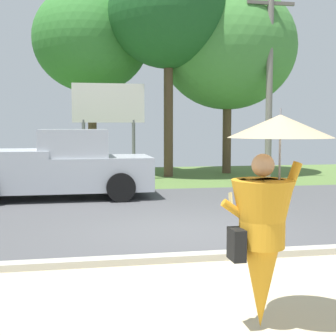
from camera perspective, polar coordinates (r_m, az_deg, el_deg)
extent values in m
cube|color=#4C4C4F|center=(11.05, -0.40, -5.50)|extent=(40.00, 8.00, 0.10)
cube|color=#587739|center=(18.89, -4.78, -1.15)|extent=(40.00, 8.00, 0.10)
cube|color=#B2AD9E|center=(7.22, 5.43, -10.37)|extent=(40.00, 0.24, 0.10)
cone|color=orange|center=(4.77, 11.07, -10.09)|extent=(0.60, 0.60, 1.45)
cylinder|color=orange|center=(4.68, 11.15, -5.36)|extent=(0.44, 0.44, 0.65)
sphere|color=tan|center=(4.62, 11.25, 0.32)|extent=(0.22, 0.22, 0.22)
cylinder|color=orange|center=(4.75, 14.34, -1.91)|extent=(0.24, 0.09, 0.45)
cylinder|color=orange|center=(4.61, 8.05, -5.07)|extent=(0.29, 0.08, 0.24)
cylinder|color=gray|center=(4.69, 13.16, 0.78)|extent=(0.02, 0.02, 0.75)
cone|color=#D1B284|center=(4.67, 13.24, 4.88)|extent=(1.01, 1.01, 0.22)
cylinder|color=gray|center=(4.68, 13.27, 6.35)|extent=(0.02, 0.02, 0.10)
cube|color=beige|center=(4.61, 7.47, -3.84)|extent=(0.02, 0.11, 0.16)
cube|color=black|center=(4.60, 8.17, -9.00)|extent=(0.12, 0.24, 0.30)
cube|color=#ADB2BA|center=(13.43, -13.28, -0.62)|extent=(5.20, 2.00, 0.90)
cube|color=#ADB2BA|center=(13.36, -11.20, 2.61)|extent=(1.80, 1.84, 0.90)
cube|color=#2D3842|center=(13.38, -7.56, 2.67)|extent=(0.10, 1.70, 0.77)
cube|color=#ADB2BA|center=(13.51, -18.85, 1.62)|extent=(2.40, 2.00, 0.20)
cylinder|color=black|center=(14.48, -6.35, -1.32)|extent=(0.76, 0.28, 0.76)
cylinder|color=black|center=(12.50, -5.64, -2.30)|extent=(0.76, 0.28, 0.76)
cylinder|color=gray|center=(18.22, 11.98, 9.74)|extent=(0.24, 0.24, 7.02)
cube|color=#666056|center=(18.70, 12.15, 18.66)|extent=(1.80, 0.12, 0.12)
cylinder|color=slate|center=(17.47, -9.99, 2.08)|extent=(0.12, 0.12, 2.20)
cylinder|color=slate|center=(17.58, -4.11, 2.16)|extent=(0.12, 0.12, 2.20)
cube|color=silver|center=(17.50, -7.10, 7.69)|extent=(2.60, 0.10, 1.40)
cylinder|color=brown|center=(18.69, 0.05, 6.35)|extent=(0.36, 0.36, 4.81)
ellipsoid|color=#1E5623|center=(19.18, 0.05, 18.00)|extent=(4.62, 4.62, 4.20)
cylinder|color=brown|center=(20.57, -9.00, 5.07)|extent=(0.36, 0.36, 4.03)
ellipsoid|color=#387F33|center=(20.88, -9.14, 14.87)|extent=(4.83, 4.83, 4.39)
cylinder|color=brown|center=(20.26, 7.03, 4.24)|extent=(0.36, 0.36, 3.43)
ellipsoid|color=#478C3D|center=(20.51, 7.13, 14.08)|extent=(5.63, 5.63, 5.12)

